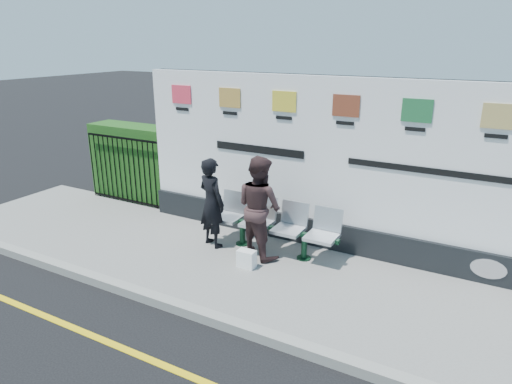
{
  "coord_description": "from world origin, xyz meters",
  "views": [
    {
      "loc": [
        2.78,
        -3.4,
        3.68
      ],
      "look_at": [
        -0.71,
        2.96,
        1.25
      ],
      "focal_mm": 32.0,
      "sensor_mm": 36.0,
      "label": 1
    }
  ],
  "objects_px": {
    "billboard": "(343,179)",
    "woman_left": "(212,203)",
    "woman_right": "(259,207)",
    "bench": "(272,238)"
  },
  "relations": [
    {
      "from": "billboard",
      "to": "woman_left",
      "type": "relative_size",
      "value": 4.91
    },
    {
      "from": "billboard",
      "to": "woman_right",
      "type": "relative_size",
      "value": 4.54
    },
    {
      "from": "woman_left",
      "to": "woman_right",
      "type": "height_order",
      "value": "woman_right"
    },
    {
      "from": "bench",
      "to": "woman_left",
      "type": "relative_size",
      "value": 1.42
    },
    {
      "from": "bench",
      "to": "woman_right",
      "type": "height_order",
      "value": "woman_right"
    },
    {
      "from": "bench",
      "to": "woman_right",
      "type": "distance_m",
      "value": 0.68
    },
    {
      "from": "bench",
      "to": "woman_left",
      "type": "height_order",
      "value": "woman_left"
    },
    {
      "from": "billboard",
      "to": "woman_left",
      "type": "bearing_deg",
      "value": -154.88
    },
    {
      "from": "bench",
      "to": "woman_right",
      "type": "xyz_separation_m",
      "value": [
        -0.14,
        -0.21,
        0.63
      ]
    },
    {
      "from": "billboard",
      "to": "woman_right",
      "type": "height_order",
      "value": "billboard"
    }
  ]
}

